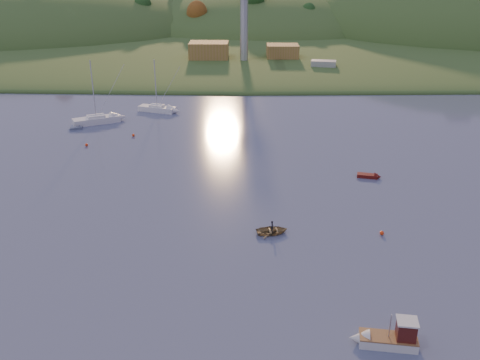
{
  "coord_description": "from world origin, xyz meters",
  "views": [
    {
      "loc": [
        2.47,
        -30.97,
        30.35
      ],
      "look_at": [
        1.78,
        34.54,
        2.48
      ],
      "focal_mm": 40.0,
      "sensor_mm": 36.0,
      "label": 1
    }
  ],
  "objects_px": {
    "fishing_boat": "(384,337)",
    "sailboat_far": "(157,108)",
    "canoe": "(272,231)",
    "grey_dinghy": "(78,128)",
    "sailboat_near": "(96,119)",
    "red_tender": "(372,176)"
  },
  "relations": [
    {
      "from": "sailboat_near",
      "to": "canoe",
      "type": "height_order",
      "value": "sailboat_near"
    },
    {
      "from": "sailboat_far",
      "to": "grey_dinghy",
      "type": "relative_size",
      "value": 3.89
    },
    {
      "from": "fishing_boat",
      "to": "sailboat_near",
      "type": "bearing_deg",
      "value": -49.5
    },
    {
      "from": "red_tender",
      "to": "grey_dinghy",
      "type": "xyz_separation_m",
      "value": [
        -49.93,
        23.13,
        -0.05
      ]
    },
    {
      "from": "grey_dinghy",
      "to": "sailboat_far",
      "type": "bearing_deg",
      "value": 19.0
    },
    {
      "from": "red_tender",
      "to": "grey_dinghy",
      "type": "relative_size",
      "value": 1.32
    },
    {
      "from": "fishing_boat",
      "to": "grey_dinghy",
      "type": "xyz_separation_m",
      "value": [
        -42.98,
        59.53,
        -0.59
      ]
    },
    {
      "from": "fishing_boat",
      "to": "grey_dinghy",
      "type": "bearing_deg",
      "value": -46.34
    },
    {
      "from": "fishing_boat",
      "to": "canoe",
      "type": "distance_m",
      "value": 21.09
    },
    {
      "from": "sailboat_far",
      "to": "red_tender",
      "type": "xyz_separation_m",
      "value": [
        36.98,
        -35.2,
        -0.46
      ]
    },
    {
      "from": "sailboat_near",
      "to": "sailboat_far",
      "type": "distance_m",
      "value": 13.45
    },
    {
      "from": "canoe",
      "to": "grey_dinghy",
      "type": "xyz_separation_m",
      "value": [
        -34.5,
        40.22,
        -0.19
      ]
    },
    {
      "from": "sailboat_far",
      "to": "grey_dinghy",
      "type": "distance_m",
      "value": 17.71
    },
    {
      "from": "sailboat_near",
      "to": "sailboat_far",
      "type": "bearing_deg",
      "value": 12.17
    },
    {
      "from": "sailboat_far",
      "to": "grey_dinghy",
      "type": "bearing_deg",
      "value": -118.39
    },
    {
      "from": "fishing_boat",
      "to": "sailboat_far",
      "type": "relative_size",
      "value": 0.54
    },
    {
      "from": "sailboat_near",
      "to": "red_tender",
      "type": "xyz_separation_m",
      "value": [
        47.43,
        -26.74,
        -0.53
      ]
    },
    {
      "from": "fishing_boat",
      "to": "red_tender",
      "type": "relative_size",
      "value": 1.58
    },
    {
      "from": "fishing_boat",
      "to": "sailboat_far",
      "type": "bearing_deg",
      "value": -59.41
    },
    {
      "from": "fishing_boat",
      "to": "canoe",
      "type": "relative_size",
      "value": 1.55
    },
    {
      "from": "fishing_boat",
      "to": "grey_dinghy",
      "type": "height_order",
      "value": "fishing_boat"
    },
    {
      "from": "fishing_boat",
      "to": "sailboat_near",
      "type": "distance_m",
      "value": 75.0
    }
  ]
}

